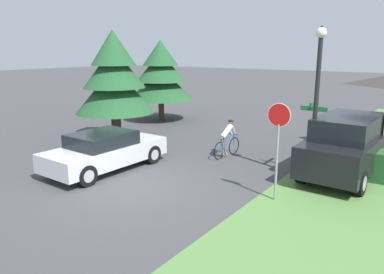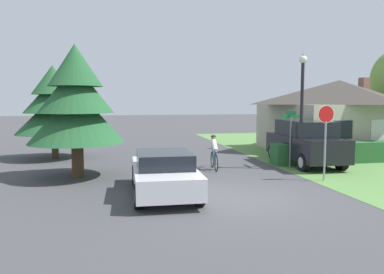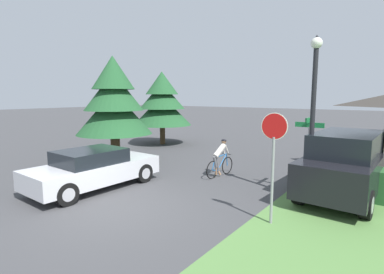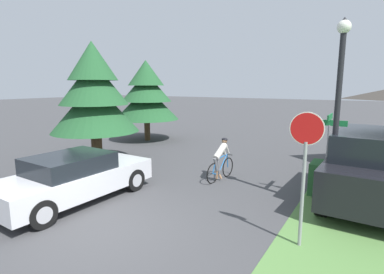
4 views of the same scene
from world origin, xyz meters
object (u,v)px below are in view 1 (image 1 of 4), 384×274
cyclist (227,139)px  street_name_sign (313,124)px  sedan_left_lane (105,151)px  stop_sign (278,134)px  street_lamp (317,87)px  conifer_tall_far (161,74)px  parked_suv_right (347,146)px  conifer_tall_near (114,78)px

cyclist → street_name_sign: (3.43, -0.24, 1.04)m
sedan_left_lane → cyclist: bearing=-32.8°
stop_sign → street_lamp: 2.60m
stop_sign → conifer_tall_far: 13.18m
sedan_left_lane → parked_suv_right: parked_suv_right is taller
sedan_left_lane → parked_suv_right: 8.36m
conifer_tall_near → parked_suv_right: bearing=5.1°
cyclist → street_lamp: (3.65, -0.78, 2.33)m
parked_suv_right → conifer_tall_near: bearing=97.1°
sedan_left_lane → conifer_tall_near: bearing=42.7°
stop_sign → conifer_tall_near: 9.41m
cyclist → parked_suv_right: 4.48m
stop_sign → sedan_left_lane: bearing=5.8°
sedan_left_lane → street_lamp: bearing=-61.8°
sedan_left_lane → street_name_sign: bearing=-57.2°
sedan_left_lane → street_lamp: 7.49m
sedan_left_lane → stop_sign: stop_sign is taller
sedan_left_lane → street_lamp: street_lamp is taller
street_name_sign → conifer_tall_near: size_ratio=0.49×
cyclist → stop_sign: bearing=-127.4°
cyclist → street_lamp: 4.40m
conifer_tall_far → sedan_left_lane: bearing=-62.4°
sedan_left_lane → parked_suv_right: size_ratio=0.93×
cyclist → conifer_tall_near: 6.09m
cyclist → street_name_sign: bearing=-88.5°
cyclist → conifer_tall_far: 8.85m
street_lamp → conifer_tall_near: bearing=178.8°
parked_suv_right → street_lamp: street_lamp is taller
street_name_sign → conifer_tall_far: conifer_tall_far is taller
stop_sign → street_lamp: (0.28, 2.34, 1.10)m
conifer_tall_near → conifer_tall_far: bearing=106.9°
parked_suv_right → street_lamp: size_ratio=0.99×
street_name_sign → conifer_tall_far: bearing=155.3°
stop_sign → conifer_tall_near: size_ratio=0.55×
parked_suv_right → stop_sign: bearing=164.5°
stop_sign → parked_suv_right: bearing=-109.4°
sedan_left_lane → conifer_tall_far: (-4.51, 8.61, 2.08)m
parked_suv_right → conifer_tall_far: conifer_tall_far is taller
conifer_tall_near → conifer_tall_far: 5.50m
cyclist → street_name_sign: 3.59m
street_lamp → conifer_tall_far: size_ratio=1.04×
sedan_left_lane → conifer_tall_far: 9.94m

